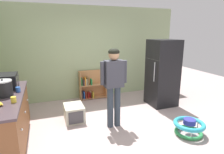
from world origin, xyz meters
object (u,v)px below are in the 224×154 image
object	(u,v)px
refrigerator	(162,73)
bookshelf	(91,86)
pet_carrier	(74,113)
blue_cup	(18,90)
standing_person	(114,80)
yellow_cup	(14,100)
kitchen_counter	(6,120)
baby_walker	(189,127)
teal_cup	(16,81)
microwave	(7,81)
crock_pot	(3,88)

from	to	relation	value
refrigerator	bookshelf	xyz separation A→B (m)	(-1.72, 1.13, -0.52)
pet_carrier	blue_cup	xyz separation A→B (m)	(-1.04, -0.32, 0.77)
standing_person	yellow_cup	bearing A→B (deg)	-170.20
kitchen_counter	baby_walker	distance (m)	3.43
standing_person	teal_cup	world-z (taller)	standing_person
microwave	yellow_cup	size ratio (longest dim) A/B	5.05
pet_carrier	crock_pot	bearing A→B (deg)	-158.83
crock_pot	baby_walker	bearing A→B (deg)	-15.39
baby_walker	crock_pot	size ratio (longest dim) A/B	1.97
baby_walker	blue_cup	xyz separation A→B (m)	(-3.08, 1.07, 0.79)
blue_cup	refrigerator	bearing A→B (deg)	8.02
standing_person	kitchen_counter	bearing A→B (deg)	178.17
microwave	teal_cup	distance (m)	0.41
teal_cup	bookshelf	bearing A→B (deg)	25.18
kitchen_counter	refrigerator	distance (m)	3.79
kitchen_counter	crock_pot	size ratio (longest dim) A/B	6.64
bookshelf	crock_pot	size ratio (longest dim) A/B	2.77
kitchen_counter	baby_walker	size ratio (longest dim) A/B	3.37
refrigerator	baby_walker	size ratio (longest dim) A/B	2.95
pet_carrier	crock_pot	size ratio (longest dim) A/B	1.80
blue_cup	microwave	bearing A→B (deg)	122.76
pet_carrier	standing_person	bearing A→B (deg)	-36.75
baby_walker	crock_pot	distance (m)	3.52
baby_walker	blue_cup	bearing A→B (deg)	160.87
baby_walker	crock_pot	bearing A→B (deg)	164.61
pet_carrier	kitchen_counter	bearing A→B (deg)	-158.45
standing_person	microwave	world-z (taller)	standing_person
microwave	yellow_cup	bearing A→B (deg)	-76.88
baby_walker	microwave	xyz separation A→B (m)	(-3.29, 1.41, 0.88)
pet_carrier	microwave	world-z (taller)	microwave
blue_cup	baby_walker	bearing A→B (deg)	-19.13
yellow_cup	teal_cup	xyz separation A→B (m)	(-0.11, 1.29, 0.00)
yellow_cup	bookshelf	bearing A→B (deg)	50.76
kitchen_counter	yellow_cup	bearing A→B (deg)	-60.39
kitchen_counter	pet_carrier	xyz separation A→B (m)	(1.27, 0.50, -0.27)
microwave	kitchen_counter	bearing A→B (deg)	-90.59
blue_cup	bookshelf	bearing A→B (deg)	42.49
pet_carrier	yellow_cup	distance (m)	1.57
refrigerator	microwave	xyz separation A→B (m)	(-3.70, -0.15, 0.15)
teal_cup	microwave	bearing A→B (deg)	-104.36
crock_pot	microwave	bearing A→B (deg)	91.21
pet_carrier	teal_cup	bearing A→B (deg)	160.52
baby_walker	microwave	distance (m)	3.69
pet_carrier	crock_pot	world-z (taller)	crock_pot
baby_walker	blue_cup	size ratio (longest dim) A/B	6.36
kitchen_counter	microwave	distance (m)	0.78
kitchen_counter	teal_cup	bearing A→B (deg)	83.38
baby_walker	refrigerator	bearing A→B (deg)	75.40
kitchen_counter	refrigerator	bearing A→B (deg)	10.24
bookshelf	blue_cup	size ratio (longest dim) A/B	8.95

